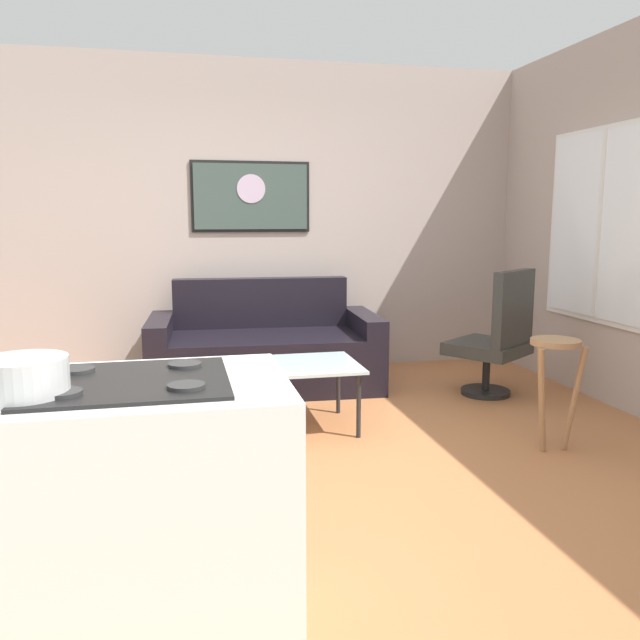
# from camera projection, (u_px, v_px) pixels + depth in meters

# --- Properties ---
(ground) EXTENTS (6.40, 6.40, 0.04)m
(ground) POSITION_uv_depth(u_px,v_px,m) (289.00, 470.00, 3.69)
(ground) COLOR #AF6C40
(back_wall) EXTENTS (6.40, 0.05, 2.80)m
(back_wall) POSITION_uv_depth(u_px,v_px,m) (242.00, 219.00, 5.80)
(back_wall) COLOR #AE9E96
(back_wall) RESTS_ON ground
(couch) EXTENTS (1.93, 1.03, 0.89)m
(couch) POSITION_uv_depth(u_px,v_px,m) (265.00, 352.00, 5.38)
(couch) COLOR black
(couch) RESTS_ON ground
(coffee_table) EXTENTS (1.09, 0.64, 0.45)m
(coffee_table) POSITION_uv_depth(u_px,v_px,m) (277.00, 370.00, 4.26)
(coffee_table) COLOR silver
(coffee_table) RESTS_ON ground
(armchair) EXTENTS (0.77, 0.76, 1.02)m
(armchair) POSITION_uv_depth(u_px,v_px,m) (498.00, 337.00, 5.06)
(armchair) COLOR black
(armchair) RESTS_ON ground
(bar_stool) EXTENTS (0.34, 0.34, 0.69)m
(bar_stool) POSITION_uv_depth(u_px,v_px,m) (554.00, 367.00, 3.90)
(bar_stool) COLOR #A2754E
(bar_stool) RESTS_ON ground
(kitchen_counter) EXTENTS (1.52, 0.67, 0.94)m
(kitchen_counter) POSITION_uv_depth(u_px,v_px,m) (45.00, 531.00, 1.98)
(kitchen_counter) COLOR white
(kitchen_counter) RESTS_ON ground
(mixing_bowl) EXTENTS (0.24, 0.24, 0.12)m
(mixing_bowl) POSITION_uv_depth(u_px,v_px,m) (24.00, 379.00, 1.79)
(mixing_bowl) COLOR silver
(mixing_bowl) RESTS_ON kitchen_counter
(wall_painting) EXTENTS (1.07, 0.03, 0.63)m
(wall_painting) POSITION_uv_depth(u_px,v_px,m) (251.00, 197.00, 5.75)
(wall_painting) COLOR black
(window) EXTENTS (0.03, 1.33, 1.50)m
(window) POSITION_uv_depth(u_px,v_px,m) (601.00, 226.00, 4.90)
(window) COLOR silver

